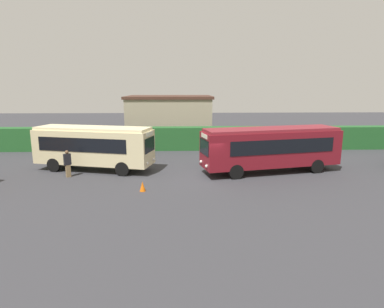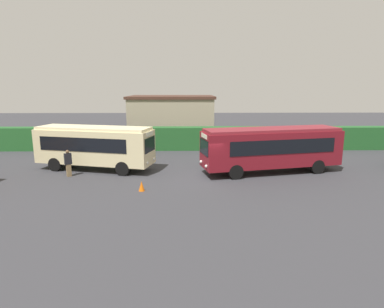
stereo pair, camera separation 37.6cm
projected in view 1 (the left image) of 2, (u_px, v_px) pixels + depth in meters
The scene contains 9 objects.
ground_plane at pixel (204, 178), 21.89m from camera, with size 109.82×109.82×0.00m, color #38383D.
bus_cream at pixel (94, 146), 23.54m from camera, with size 8.96×4.40×3.22m.
bus_maroon at pixel (271, 147), 23.02m from camera, with size 10.28×4.53×3.21m.
person_center at pixel (68, 163), 21.88m from camera, with size 0.53×0.47×1.86m.
person_right at pixel (130, 148), 27.23m from camera, with size 0.49×0.52×1.81m.
person_far at pixel (132, 153), 25.21m from camera, with size 0.47×0.47×1.89m.
hedge_row at pixel (197, 138), 31.48m from camera, with size 66.91×1.38×2.22m, color #245D29.
depot_building at pixel (170, 117), 37.75m from camera, with size 9.78×7.18×5.03m.
traffic_cone at pixel (143, 186), 19.02m from camera, with size 0.36×0.36×0.60m, color orange.
Camera 1 is at (-1.54, -21.05, 6.10)m, focal length 30.06 mm.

